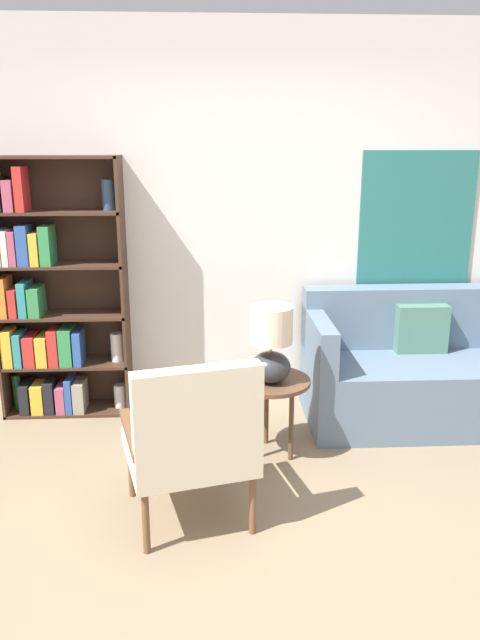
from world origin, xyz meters
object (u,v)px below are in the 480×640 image
at_px(bookshelf, 49,302).
at_px(side_table, 269,388).
at_px(armchair, 193,437).
at_px(couch, 423,371).
at_px(table_lamp, 271,343).

bearing_deg(bookshelf, side_table, -26.64).
xyz_separation_m(bookshelf, side_table, (1.48, -0.74, -0.37)).
xyz_separation_m(armchair, couch, (1.58, 1.24, -0.16)).
bearing_deg(side_table, table_lamp, -84.93).
xyz_separation_m(couch, table_lamp, (-1.13, -0.54, 0.41)).
height_order(couch, table_lamp, table_lamp).
height_order(couch, side_table, couch).
distance_m(side_table, table_lamp, 0.30).
xyz_separation_m(armchair, side_table, (0.45, 0.74, -0.06)).
xyz_separation_m(bookshelf, table_lamp, (1.48, -0.78, -0.07)).
xyz_separation_m(bookshelf, couch, (2.61, -0.24, -0.48)).
relative_size(side_table, table_lamp, 1.08).
distance_m(armchair, couch, 2.02).
height_order(bookshelf, table_lamp, bookshelf).
relative_size(bookshelf, table_lamp, 3.86).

